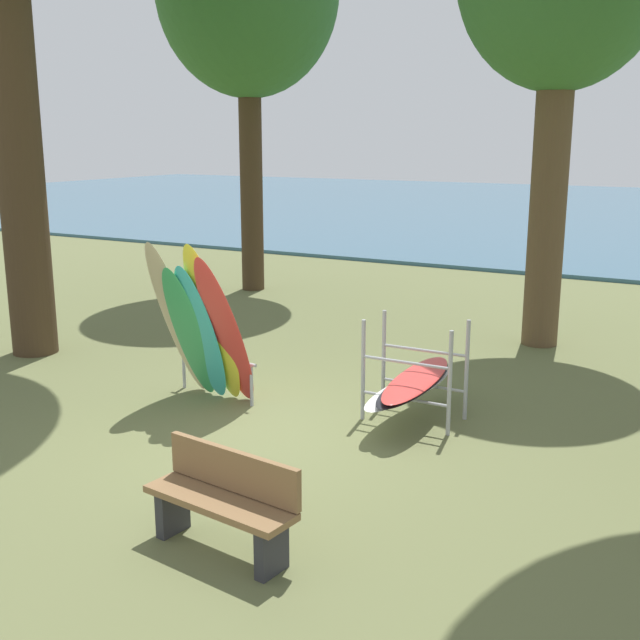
% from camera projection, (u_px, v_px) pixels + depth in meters
% --- Properties ---
extents(ground_plane, '(80.00, 80.00, 0.00)m').
position_uv_depth(ground_plane, '(248.00, 435.00, 9.11)').
color(ground_plane, '#60663D').
extents(lake_water, '(80.00, 36.00, 0.10)m').
position_uv_depth(lake_water, '(630.00, 213.00, 34.91)').
color(lake_water, '#38607A').
rests_on(lake_water, ground).
extents(leaning_board_pile, '(1.43, 1.01, 2.15)m').
position_uv_depth(leaning_board_pile, '(201.00, 329.00, 9.99)').
color(leaning_board_pile, '#C6B289').
rests_on(leaning_board_pile, ground).
extents(board_storage_rack, '(1.15, 2.13, 1.25)m').
position_uv_depth(board_storage_rack, '(414.00, 382.00, 9.54)').
color(board_storage_rack, '#9EA0A5').
rests_on(board_storage_rack, ground).
extents(park_bench, '(1.44, 0.59, 0.85)m').
position_uv_depth(park_bench, '(224.00, 499.00, 6.51)').
color(park_bench, '#2D2D33').
rests_on(park_bench, ground).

